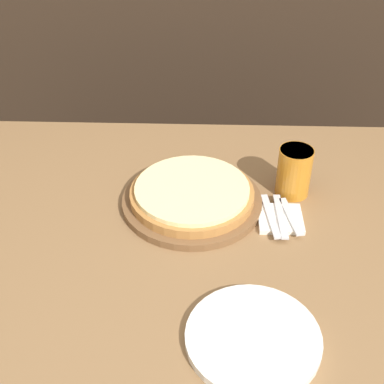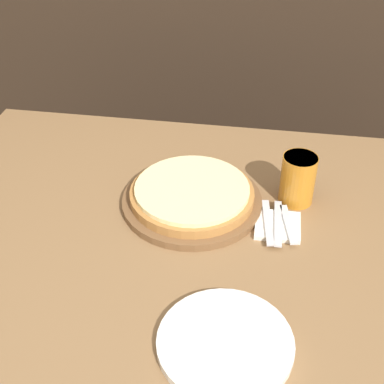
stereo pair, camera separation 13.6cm
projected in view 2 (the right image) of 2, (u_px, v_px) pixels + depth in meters
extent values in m
cube|color=olive|center=(209.00, 333.00, 1.53)|extent=(1.53, 1.03, 0.77)
cylinder|color=brown|center=(192.00, 201.00, 1.38)|extent=(0.36, 0.36, 0.02)
cylinder|color=#A87038|center=(192.00, 194.00, 1.37)|extent=(0.32, 0.32, 0.02)
cylinder|color=beige|center=(192.00, 189.00, 1.36)|extent=(0.29, 0.29, 0.01)
cylinder|color=#B7701E|center=(298.00, 179.00, 1.36)|extent=(0.09, 0.09, 0.13)
cylinder|color=white|center=(301.00, 160.00, 1.33)|extent=(0.09, 0.09, 0.02)
cylinder|color=white|center=(225.00, 343.00, 1.03)|extent=(0.27, 0.27, 0.02)
cube|color=white|center=(278.00, 226.00, 1.31)|extent=(0.11, 0.11, 0.01)
cube|color=silver|center=(268.00, 222.00, 1.31)|extent=(0.04, 0.17, 0.00)
cube|color=silver|center=(278.00, 223.00, 1.30)|extent=(0.02, 0.17, 0.00)
cube|color=silver|center=(288.00, 224.00, 1.30)|extent=(0.05, 0.15, 0.00)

